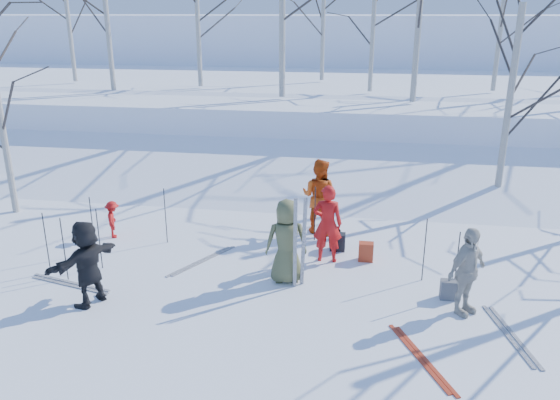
% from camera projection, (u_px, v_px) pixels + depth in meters
% --- Properties ---
extents(ground, '(120.00, 120.00, 0.00)m').
position_uv_depth(ground, '(268.00, 286.00, 10.89)').
color(ground, white).
rests_on(ground, ground).
extents(snow_ramp, '(70.00, 9.49, 4.12)m').
position_uv_depth(snow_ramp, '(308.00, 179.00, 17.37)').
color(snow_ramp, white).
rests_on(snow_ramp, ground).
extents(snow_plateau, '(70.00, 18.00, 2.20)m').
position_uv_depth(snow_plateau, '(331.00, 103.00, 26.43)').
color(snow_plateau, white).
rests_on(snow_plateau, ground).
extents(far_hill, '(90.00, 30.00, 6.00)m').
position_uv_depth(far_hill, '(349.00, 53.00, 45.71)').
color(far_hill, white).
rests_on(far_hill, ground).
extents(skier_olive_center, '(0.95, 0.73, 1.73)m').
position_uv_depth(skier_olive_center, '(287.00, 241.00, 10.81)').
color(skier_olive_center, '#4E5331').
rests_on(skier_olive_center, ground).
extents(skier_red_north, '(0.63, 0.42, 1.73)m').
position_uv_depth(skier_red_north, '(327.00, 224.00, 11.72)').
color(skier_red_north, '#B61111').
rests_on(skier_red_north, ground).
extents(skier_redor_behind, '(1.07, 0.94, 1.86)m').
position_uv_depth(skier_redor_behind, '(319.00, 196.00, 13.28)').
color(skier_redor_behind, '#CE490F').
rests_on(skier_redor_behind, ground).
extents(skier_red_seated, '(0.54, 0.67, 0.91)m').
position_uv_depth(skier_red_seated, '(113.00, 219.00, 13.10)').
color(skier_red_seated, '#B61111').
rests_on(skier_red_seated, ground).
extents(skier_cream_east, '(0.97, 0.97, 1.65)m').
position_uv_depth(skier_cream_east, '(467.00, 272.00, 9.64)').
color(skier_cream_east, beige).
rests_on(skier_cream_east, ground).
extents(skier_grey_west, '(1.05, 1.59, 1.64)m').
position_uv_depth(skier_grey_west, '(87.00, 263.00, 9.97)').
color(skier_grey_west, black).
rests_on(skier_grey_west, ground).
extents(dog, '(0.36, 0.61, 0.48)m').
position_uv_depth(dog, '(337.00, 240.00, 12.45)').
color(dog, black).
rests_on(dog, ground).
extents(upright_ski_left, '(0.10, 0.16, 1.90)m').
position_uv_depth(upright_ski_left, '(295.00, 244.00, 10.48)').
color(upright_ski_left, silver).
rests_on(upright_ski_left, ground).
extents(upright_ski_right, '(0.15, 0.23, 1.89)m').
position_uv_depth(upright_ski_right, '(304.00, 242.00, 10.55)').
color(upright_ski_right, silver).
rests_on(upright_ski_right, ground).
extents(ski_pair_a, '(1.06, 1.99, 0.02)m').
position_uv_depth(ski_pair_a, '(70.00, 284.00, 10.93)').
color(ski_pair_a, silver).
rests_on(ski_pair_a, ground).
extents(ski_pair_b, '(1.63, 2.05, 0.02)m').
position_uv_depth(ski_pair_b, '(421.00, 358.00, 8.59)').
color(ski_pair_b, '#A22D17').
rests_on(ski_pair_b, ground).
extents(ski_pair_c, '(1.79, 2.07, 0.02)m').
position_uv_depth(ski_pair_c, '(202.00, 261.00, 11.95)').
color(ski_pair_c, silver).
rests_on(ski_pair_c, ground).
extents(ski_pair_d, '(0.99, 1.98, 0.02)m').
position_uv_depth(ski_pair_d, '(511.00, 335.00, 9.19)').
color(ski_pair_d, silver).
rests_on(ski_pair_d, ground).
extents(ski_pole_a, '(0.02, 0.02, 1.34)m').
position_uv_depth(ski_pole_a, '(325.00, 213.00, 12.91)').
color(ski_pole_a, black).
rests_on(ski_pole_a, ground).
extents(ski_pole_b, '(0.02, 0.02, 1.34)m').
position_uv_depth(ski_pole_b, '(315.00, 214.00, 12.85)').
color(ski_pole_b, black).
rests_on(ski_pole_b, ground).
extents(ski_pole_c, '(0.02, 0.02, 1.34)m').
position_uv_depth(ski_pole_c, '(99.00, 239.00, 11.42)').
color(ski_pole_c, black).
rests_on(ski_pole_c, ground).
extents(ski_pole_d, '(0.02, 0.02, 1.34)m').
position_uv_depth(ski_pole_d, '(92.00, 226.00, 12.14)').
color(ski_pole_d, black).
rests_on(ski_pole_d, ground).
extents(ski_pole_e, '(0.02, 0.02, 1.34)m').
position_uv_depth(ski_pole_e, '(457.00, 265.00, 10.25)').
color(ski_pole_e, black).
rests_on(ski_pole_e, ground).
extents(ski_pole_f, '(0.02, 0.02, 1.34)m').
position_uv_depth(ski_pole_f, '(424.00, 250.00, 10.89)').
color(ski_pole_f, black).
rests_on(ski_pole_f, ground).
extents(ski_pole_g, '(0.02, 0.02, 1.34)m').
position_uv_depth(ski_pole_g, '(64.00, 249.00, 10.93)').
color(ski_pole_g, black).
rests_on(ski_pole_g, ground).
extents(ski_pole_h, '(0.02, 0.02, 1.34)m').
position_uv_depth(ski_pole_h, '(46.00, 243.00, 11.20)').
color(ski_pole_h, black).
rests_on(ski_pole_h, ground).
extents(ski_pole_i, '(0.02, 0.02, 1.34)m').
position_uv_depth(ski_pole_i, '(165.00, 216.00, 12.73)').
color(ski_pole_i, black).
rests_on(ski_pole_i, ground).
extents(backpack_red, '(0.32, 0.22, 0.42)m').
position_uv_depth(backpack_red, '(366.00, 252.00, 11.92)').
color(backpack_red, '#A03118').
rests_on(backpack_red, ground).
extents(backpack_grey, '(0.30, 0.20, 0.38)m').
position_uv_depth(backpack_grey, '(448.00, 290.00, 10.33)').
color(backpack_grey, '#54565C').
rests_on(backpack_grey, ground).
extents(backpack_dark, '(0.34, 0.24, 0.40)m').
position_uv_depth(backpack_dark, '(338.00, 242.00, 12.47)').
color(backpack_dark, black).
rests_on(backpack_dark, ground).
extents(birch_plateau_a, '(4.17, 4.17, 5.10)m').
position_uv_depth(birch_plateau_a, '(501.00, 24.00, 21.09)').
color(birch_plateau_a, silver).
rests_on(birch_plateau_a, snow_plateau).
extents(birch_plateau_c, '(4.51, 4.51, 5.58)m').
position_uv_depth(birch_plateau_c, '(323.00, 17.00, 24.47)').
color(birch_plateau_c, silver).
rests_on(birch_plateau_c, snow_plateau).
extents(birch_plateau_e, '(4.86, 4.86, 6.08)m').
position_uv_depth(birch_plateau_e, '(106.00, 11.00, 21.09)').
color(birch_plateau_e, silver).
rests_on(birch_plateau_e, snow_plateau).
extents(birch_plateau_f, '(4.48, 4.48, 5.54)m').
position_uv_depth(birch_plateau_f, '(198.00, 18.00, 22.40)').
color(birch_plateau_f, silver).
rests_on(birch_plateau_f, snow_plateau).
extents(birch_plateau_g, '(4.54, 4.54, 5.63)m').
position_uv_depth(birch_plateau_g, '(68.00, 16.00, 24.01)').
color(birch_plateau_g, silver).
rests_on(birch_plateau_g, snow_plateau).
extents(birch_plateau_h, '(4.04, 4.04, 4.92)m').
position_uv_depth(birch_plateau_h, '(373.00, 27.00, 20.93)').
color(birch_plateau_h, silver).
rests_on(birch_plateau_h, snow_plateau).
extents(birch_edge_a, '(4.10, 4.10, 5.00)m').
position_uv_depth(birch_edge_a, '(1.00, 121.00, 14.13)').
color(birch_edge_a, silver).
rests_on(birch_edge_a, ground).
extents(birch_edge_e, '(4.39, 4.39, 5.41)m').
position_uv_depth(birch_edge_e, '(508.00, 109.00, 14.66)').
color(birch_edge_e, silver).
rests_on(birch_edge_e, ground).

